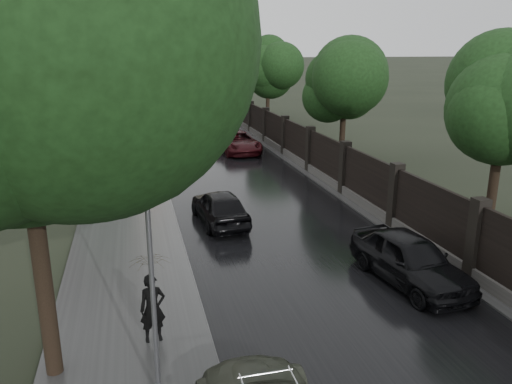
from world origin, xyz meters
The scene contains 16 objects.
road centered at (0.00, 190.00, 0.01)m, with size 8.00×420.00×0.02m, color black.
sidewalk_left centered at (-6.00, 190.00, 0.08)m, with size 4.00×420.00×0.16m, color #2D2D2D.
verge_right centered at (5.50, 190.00, 0.04)m, with size 3.00×420.00×0.08m, color #2D2D2D.
fence_right centered at (4.60, 32.01, 1.01)m, with size 0.45×75.72×2.70m.
tree_left_near centered at (-7.60, 3.00, 6.42)m, with size 5.44×5.44×9.16m.
tree_left_far centered at (-8.00, 30.00, 5.24)m, with size 4.25×4.25×7.39m.
tree_right_a centered at (7.50, 8.00, 4.95)m, with size 4.08×4.08×7.01m.
tree_right_b centered at (7.50, 22.00, 4.95)m, with size 4.08×4.08×7.01m.
tree_right_c centered at (7.50, 40.00, 4.95)m, with size 4.08×4.08×7.01m.
lamp_post centered at (-5.40, 1.50, 2.67)m, with size 0.25×0.12×5.11m.
traffic_light centered at (-4.30, 24.99, 2.40)m, with size 0.16×0.32×4.00m.
brick_building centered at (-18.00, 52.00, 10.00)m, with size 24.00×18.00×20.00m, color black.
hatchback_left centered at (-2.23, 12.19, 0.73)m, with size 1.73×4.30×1.46m, color black.
car_right_near centered at (2.54, 5.31, 0.79)m, with size 1.87×4.64×1.58m, color black.
car_right_far centered at (1.60, 26.52, 0.74)m, with size 2.46×5.33×1.48m, color black.
pedestrian_umbrella centered at (-5.38, 3.74, 1.95)m, with size 1.11×1.13×2.69m.
Camera 1 is at (-5.58, -7.37, 7.09)m, focal length 35.00 mm.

